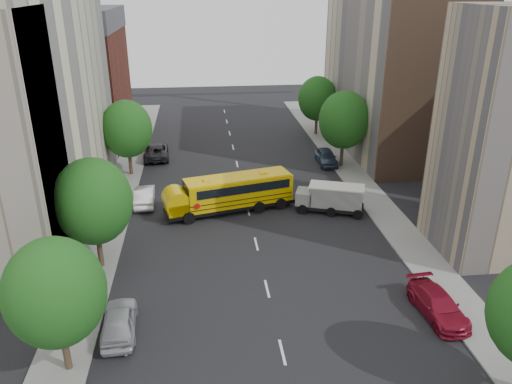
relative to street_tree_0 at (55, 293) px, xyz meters
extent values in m
plane|color=black|center=(11.00, 14.00, -4.64)|extent=(120.00, 120.00, 0.00)
cube|color=slate|center=(-0.50, 19.00, -4.58)|extent=(3.00, 80.00, 0.12)
cube|color=slate|center=(22.50, 19.00, -4.58)|extent=(3.00, 80.00, 0.12)
cube|color=silver|center=(11.00, 24.00, -4.64)|extent=(0.15, 64.00, 0.01)
cube|color=beige|center=(-7.00, 20.00, 5.36)|extent=(10.00, 26.00, 20.00)
cube|color=maroon|center=(-7.00, 42.00, 1.86)|extent=(10.00, 15.00, 13.00)
cube|color=beige|center=(29.00, 34.00, 4.36)|extent=(10.00, 22.00, 18.00)
cube|color=brown|center=(29.00, 23.00, 4.36)|extent=(10.10, 0.30, 18.00)
cylinder|color=#38281C|center=(0.00, 0.00, -3.29)|extent=(0.36, 0.36, 2.70)
ellipsoid|color=#194713|center=(0.00, 0.00, 0.01)|extent=(4.80, 4.80, 5.52)
cylinder|color=#38281C|center=(0.00, 10.00, -3.20)|extent=(0.36, 0.36, 2.88)
ellipsoid|color=#194713|center=(0.00, 10.00, 0.32)|extent=(5.12, 5.12, 5.89)
cylinder|color=#38281C|center=(0.00, 28.00, -3.24)|extent=(0.36, 0.36, 2.81)
ellipsoid|color=#194713|center=(0.00, 28.00, 0.20)|extent=(4.99, 4.99, 5.74)
cylinder|color=#38281C|center=(22.00, 28.00, -3.16)|extent=(0.36, 0.36, 2.95)
ellipsoid|color=#194713|center=(22.00, 28.00, 0.44)|extent=(5.25, 5.25, 6.04)
cylinder|color=#38281C|center=(22.00, 40.00, -3.27)|extent=(0.36, 0.36, 2.74)
ellipsoid|color=#194713|center=(22.00, 40.00, 0.07)|extent=(4.86, 4.86, 5.59)
cube|color=black|center=(9.45, 18.17, -4.09)|extent=(11.43, 5.17, 0.30)
cube|color=#DFAF04|center=(10.13, 18.34, -2.80)|extent=(9.29, 4.59, 2.29)
cube|color=#DFAF04|center=(5.01, 17.06, -3.50)|extent=(2.29, 2.66, 1.00)
cube|color=black|center=(6.03, 17.31, -2.30)|extent=(1.04, 2.34, 1.19)
cube|color=#DFAF04|center=(10.13, 18.34, -1.64)|extent=(9.25, 4.39, 0.14)
cube|color=black|center=(10.32, 18.39, -2.30)|extent=(8.54, 4.45, 0.75)
cube|color=black|center=(10.13, 18.34, -3.60)|extent=(9.31, 4.65, 0.06)
cube|color=black|center=(10.13, 18.34, -3.20)|extent=(9.31, 4.65, 0.06)
cube|color=#DFAF04|center=(14.52, 19.44, -2.80)|extent=(0.75, 2.45, 2.29)
cube|color=#DFAF04|center=(7.52, 17.69, -1.54)|extent=(0.72, 0.72, 0.10)
cube|color=#DFAF04|center=(12.35, 18.89, -1.54)|extent=(0.72, 0.72, 0.10)
cylinder|color=#DFAF04|center=(5.01, 17.06, -3.00)|extent=(2.58, 2.73, 2.09)
cylinder|color=red|center=(6.69, 16.09, -3.15)|extent=(0.49, 0.16, 0.50)
cylinder|color=black|center=(5.99, 16.02, -4.14)|extent=(1.04, 0.53, 1.00)
cylinder|color=black|center=(5.39, 18.44, -4.14)|extent=(1.04, 0.53, 1.00)
cylinder|color=black|center=(11.88, 17.49, -4.14)|extent=(1.04, 0.53, 1.00)
cylinder|color=black|center=(11.28, 19.91, -4.14)|extent=(1.04, 0.53, 1.00)
cylinder|color=black|center=(13.81, 17.98, -4.14)|extent=(1.04, 0.53, 1.00)
cylinder|color=black|center=(13.21, 20.39, -4.14)|extent=(1.04, 0.53, 1.00)
cube|color=black|center=(17.92, 17.00, -4.16)|extent=(6.02, 3.70, 0.29)
cube|color=silver|center=(18.37, 16.84, -3.17)|extent=(4.73, 3.16, 1.71)
cube|color=silver|center=(15.94, 17.70, -3.45)|extent=(1.86, 2.15, 1.14)
cube|color=silver|center=(18.37, 16.84, -2.26)|extent=(4.94, 3.32, 0.11)
cylinder|color=black|center=(15.63, 16.80, -4.24)|extent=(0.83, 0.49, 0.80)
cylinder|color=black|center=(16.26, 18.59, -4.24)|extent=(0.83, 0.49, 0.80)
cylinder|color=black|center=(17.78, 16.04, -4.24)|extent=(0.83, 0.49, 0.80)
cylinder|color=black|center=(18.41, 17.83, -4.24)|extent=(0.83, 0.49, 0.80)
cylinder|color=black|center=(19.76, 15.34, -4.24)|extent=(0.83, 0.49, 0.80)
cylinder|color=black|center=(20.39, 17.14, -4.24)|extent=(0.83, 0.49, 0.80)
imported|color=#A9A9B0|center=(2.20, 2.65, -3.85)|extent=(2.15, 4.76, 1.58)
imported|color=white|center=(2.03, 20.46, -3.86)|extent=(1.87, 4.80, 1.56)
imported|color=black|center=(2.20, 33.08, -3.84)|extent=(3.03, 5.95, 1.61)
imported|color=maroon|center=(20.60, 2.12, -3.92)|extent=(2.43, 5.14, 1.45)
imported|color=#303F55|center=(20.60, 28.94, -3.84)|extent=(1.97, 4.72, 1.60)
camera|label=1|loc=(7.16, -20.86, 13.58)|focal=35.00mm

